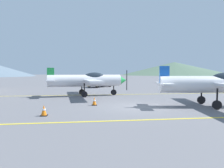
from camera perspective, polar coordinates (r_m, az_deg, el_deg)
The scene contains 9 objects.
ground_plane at distance 13.85m, azimuth 7.26°, elevation -6.37°, with size 400.00×400.00×0.00m, color slate.
apron_line_near at distance 10.34m, azimuth 12.60°, elevation -9.73°, with size 80.00×0.16×0.01m, color yellow.
apron_line_far at distance 21.16m, azimuth 2.09°, elevation -2.97°, with size 80.00×0.16×0.01m, color yellow.
airplane_near at distance 15.38m, azimuth 27.33°, elevation 0.05°, with size 8.02×9.20×2.75m.
airplane_mid at distance 20.03m, azimuth -6.73°, elevation 1.08°, with size 8.02×9.20×2.75m.
car_sedan at distance 31.75m, azimuth -3.45°, elevation 0.65°, with size 4.38×4.24×1.62m.
traffic_cone_front at distance 11.48m, azimuth -18.61°, elevation -7.07°, with size 0.36×0.36×0.59m.
traffic_cone_side at distance 14.37m, azimuth -4.99°, elevation -4.84°, with size 0.36×0.36×0.59m.
hill_centerleft at distance 171.86m, azimuth 17.09°, elevation 4.16°, with size 86.57×86.57×10.51m, color #4C6651.
Camera 1 is at (-3.47, -13.21, 2.33)m, focal length 32.53 mm.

